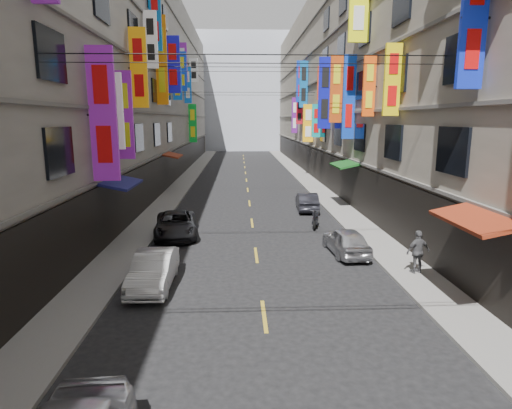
{
  "coord_description": "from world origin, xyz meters",
  "views": [
    {
      "loc": [
        -0.74,
        5.86,
        5.89
      ],
      "look_at": [
        -0.42,
        13.65,
        4.34
      ],
      "focal_mm": 30.0,
      "sensor_mm": 36.0,
      "label": 1
    }
  ],
  "objects": [
    {
      "name": "sidewalk_left",
      "position": [
        -6.0,
        42.0,
        0.06
      ],
      "size": [
        2.0,
        90.0,
        0.12
      ],
      "primitive_type": "cube",
      "color": "slate",
      "rests_on": "ground"
    },
    {
      "name": "sidewalk_right",
      "position": [
        6.0,
        42.0,
        0.06
      ],
      "size": [
        2.0,
        90.0,
        0.12
      ],
      "primitive_type": "cube",
      "color": "slate",
      "rests_on": "ground"
    },
    {
      "name": "building_row_left",
      "position": [
        -11.99,
        42.0,
        9.49
      ],
      "size": [
        10.14,
        90.0,
        19.0
      ],
      "color": "gray",
      "rests_on": "ground"
    },
    {
      "name": "building_row_right",
      "position": [
        11.99,
        42.0,
        9.49
      ],
      "size": [
        10.14,
        90.0,
        19.0
      ],
      "color": "#A59B8A",
      "rests_on": "ground"
    },
    {
      "name": "haze_block",
      "position": [
        0.0,
        92.0,
        11.0
      ],
      "size": [
        18.0,
        8.0,
        22.0
      ],
      "primitive_type": "cube",
      "color": "#ACB2C0",
      "rests_on": "ground"
    },
    {
      "name": "shop_signage",
      "position": [
        -0.26,
        34.57,
        9.16
      ],
      "size": [
        14.0,
        55.0,
        12.29
      ],
      "color": "#0F1BBA",
      "rests_on": "ground"
    },
    {
      "name": "street_awnings",
      "position": [
        -1.26,
        26.0,
        3.0
      ],
      "size": [
        13.99,
        35.2,
        0.41
      ],
      "color": "#134A1E",
      "rests_on": "ground"
    },
    {
      "name": "overhead_cables",
      "position": [
        0.0,
        30.0,
        8.8
      ],
      "size": [
        14.0,
        38.04,
        1.24
      ],
      "color": "black",
      "rests_on": "ground"
    },
    {
      "name": "lane_markings",
      "position": [
        0.0,
        39.0,
        0.0
      ],
      "size": [
        0.12,
        80.2,
        0.01
      ],
      "color": "gold",
      "rests_on": "ground"
    },
    {
      "name": "scooter_far_right",
      "position": [
        3.48,
        28.85,
        0.44
      ],
      "size": [
        0.67,
        1.78,
        1.14
      ],
      "rotation": [
        0.0,
        0.0,
        2.92
      ],
      "color": "black",
      "rests_on": "ground"
    },
    {
      "name": "car_left_mid",
      "position": [
        -3.82,
        20.5,
        0.63
      ],
      "size": [
        1.34,
        3.82,
        1.26
      ],
      "primitive_type": "imported",
      "rotation": [
        0.0,
        0.0,
        0.0
      ],
      "color": "silver",
      "rests_on": "ground"
    },
    {
      "name": "car_left_far",
      "position": [
        -4.0,
        27.32,
        0.62
      ],
      "size": [
        2.58,
        4.66,
        1.24
      ],
      "primitive_type": "imported",
      "rotation": [
        0.0,
        0.0,
        0.12
      ],
      "color": "black",
      "rests_on": "ground"
    },
    {
      "name": "car_right_mid",
      "position": [
        4.0,
        23.99,
        0.6
      ],
      "size": [
        1.68,
        3.64,
        1.21
      ],
      "primitive_type": "imported",
      "rotation": [
        0.0,
        0.0,
        3.21
      ],
      "color": "#B9BABE",
      "rests_on": "ground"
    },
    {
      "name": "car_right_far",
      "position": [
        3.73,
        33.38,
        0.6
      ],
      "size": [
        1.47,
        3.7,
        1.2
      ],
      "primitive_type": "imported",
      "rotation": [
        0.0,
        0.0,
        3.08
      ],
      "color": "#23232A",
      "rests_on": "ground"
    },
    {
      "name": "pedestrian_rfar",
      "position": [
        6.06,
        21.2,
        0.96
      ],
      "size": [
        1.09,
        0.79,
        1.68
      ],
      "primitive_type": "imported",
      "rotation": [
        0.0,
        0.0,
        3.4
      ],
      "color": "#504F52",
      "rests_on": "sidewalk_right"
    }
  ]
}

